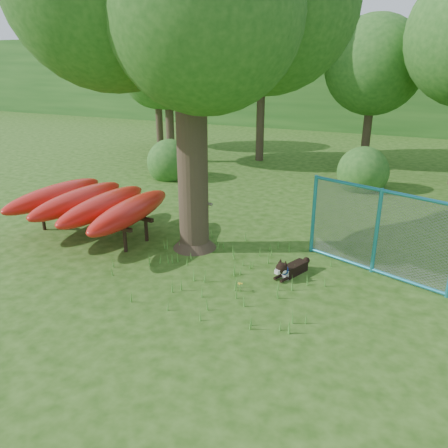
% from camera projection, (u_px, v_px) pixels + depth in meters
% --- Properties ---
extents(ground, '(80.00, 80.00, 0.00)m').
position_uv_depth(ground, '(190.00, 288.00, 8.74)').
color(ground, '#20460E').
rests_on(ground, ground).
extents(wooden_post, '(0.37, 0.14, 1.34)m').
position_uv_depth(wooden_post, '(206.00, 220.00, 10.42)').
color(wooden_post, '#655B4C').
rests_on(wooden_post, ground).
extents(kayak_rack, '(3.61, 3.61, 1.16)m').
position_uv_depth(kayak_rack, '(91.00, 203.00, 11.12)').
color(kayak_rack, black).
rests_on(kayak_rack, ground).
extents(husky_dog, '(0.55, 0.99, 0.47)m').
position_uv_depth(husky_dog, '(290.00, 269.00, 9.19)').
color(husky_dog, black).
rests_on(husky_dog, ground).
extents(fence_section, '(3.03, 1.15, 3.11)m').
position_uv_depth(fence_section, '(377.00, 231.00, 9.11)').
color(fence_section, teal).
rests_on(fence_section, ground).
extents(wildflower_clump, '(0.10, 0.10, 0.20)m').
position_uv_depth(wildflower_clump, '(240.00, 284.00, 8.56)').
color(wildflower_clump, '#4F9831').
rests_on(wildflower_clump, ground).
extents(bg_tree_a, '(4.40, 4.40, 6.70)m').
position_uv_depth(bg_tree_a, '(167.00, 56.00, 18.24)').
color(bg_tree_a, '#34281C').
rests_on(bg_tree_a, ground).
extents(bg_tree_b, '(5.20, 5.20, 8.22)m').
position_uv_depth(bg_tree_b, '(263.00, 27.00, 18.17)').
color(bg_tree_b, '#34281C').
rests_on(bg_tree_b, ground).
extents(bg_tree_c, '(4.00, 4.00, 6.12)m').
position_uv_depth(bg_tree_c, '(374.00, 66.00, 17.78)').
color(bg_tree_c, '#34281C').
rests_on(bg_tree_c, ground).
extents(bg_tree_f, '(3.60, 3.60, 5.55)m').
position_uv_depth(bg_tree_f, '(157.00, 73.00, 22.04)').
color(bg_tree_f, '#34281C').
rests_on(bg_tree_f, ground).
extents(shrub_left, '(1.80, 1.80, 1.80)m').
position_uv_depth(shrub_left, '(171.00, 178.00, 17.09)').
color(shrub_left, '#255A1D').
rests_on(shrub_left, ground).
extents(shrub_mid, '(1.80, 1.80, 1.80)m').
position_uv_depth(shrub_mid, '(361.00, 189.00, 15.61)').
color(shrub_mid, '#255A1D').
rests_on(shrub_mid, ground).
extents(wooded_hillside, '(80.00, 12.00, 6.00)m').
position_uv_depth(wooded_hillside, '(377.00, 80.00, 31.51)').
color(wooded_hillside, '#255A1D').
rests_on(wooded_hillside, ground).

